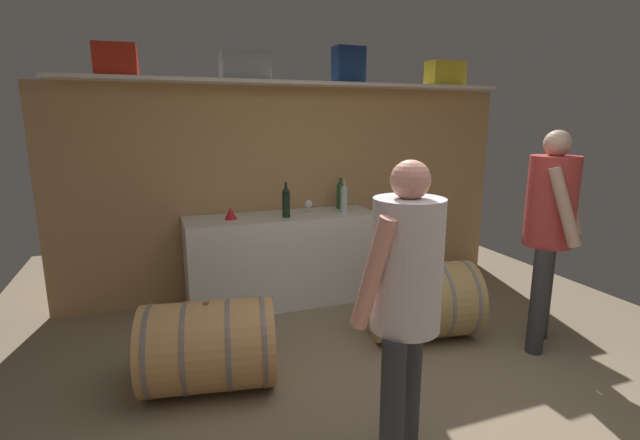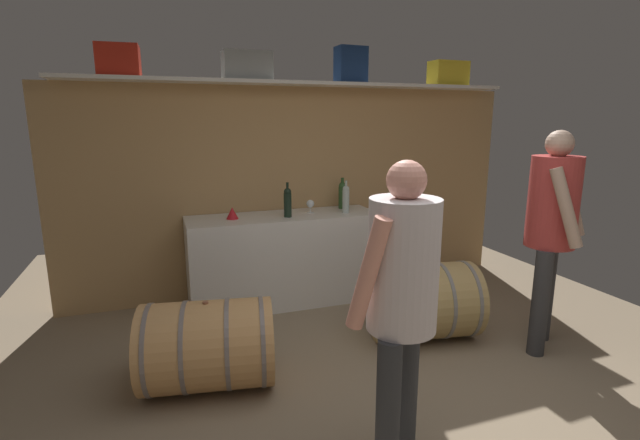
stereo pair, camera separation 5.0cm
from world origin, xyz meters
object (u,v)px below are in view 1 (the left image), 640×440
red_funnel (231,213)px  visitor_tasting (551,218)px  wine_barrel_near (423,300)px  toolcase_yellow (445,74)px  wine_barrel_far (209,346)px  winemaker_pouring (405,288)px  work_cabinet (283,259)px  wine_bottle_clear (344,198)px  toolcase_red (116,60)px  toolcase_navy (349,65)px  wine_bottle_dark (286,202)px  wine_glass (309,204)px  toolcase_grey (245,66)px  tasting_cup (422,261)px  wine_bottle_green (340,194)px

red_funnel → visitor_tasting: bearing=-36.2°
wine_barrel_near → toolcase_yellow: bearing=61.8°
wine_barrel_near → wine_barrel_far: bearing=-165.4°
wine_barrel_far → winemaker_pouring: bearing=-42.4°
work_cabinet → wine_bottle_clear: (0.60, -0.07, 0.57)m
toolcase_red → toolcase_navy: (2.09, 0.00, 0.04)m
toolcase_navy → work_cabinet: bearing=-168.2°
toolcase_navy → wine_bottle_dark: 1.49m
wine_bottle_clear → visitor_tasting: (1.04, -1.49, 0.03)m
wine_bottle_dark → wine_glass: 0.30m
wine_bottle_dark → visitor_tasting: (1.63, -1.47, 0.02)m
toolcase_grey → visitor_tasting: (1.91, -1.76, -1.19)m
toolcase_yellow → red_funnel: (-2.35, -0.19, -1.31)m
toolcase_red → toolcase_navy: 2.09m
work_cabinet → red_funnel: 0.68m
wine_bottle_dark → toolcase_yellow: bearing=8.7°
work_cabinet → red_funnel: size_ratio=16.48×
tasting_cup → visitor_tasting: 1.00m
wine_bottle_clear → red_funnel: bearing=176.2°
toolcase_red → wine_bottle_clear: toolcase_red is taller
toolcase_yellow → wine_bottle_green: size_ratio=1.26×
work_cabinet → wine_barrel_far: 1.55m
toolcase_navy → visitor_tasting: 2.33m
wine_bottle_green → wine_glass: (-0.38, -0.10, -0.06)m
toolcase_yellow → work_cabinet: toolcase_yellow is taller
toolcase_yellow → wine_bottle_clear: size_ratio=1.26×
wine_glass → red_funnel: size_ratio=1.15×
work_cabinet → toolcase_red: bearing=171.7°
wine_barrel_near → winemaker_pouring: 1.65m
wine_bottle_dark → wine_barrel_near: wine_bottle_dark is taller
toolcase_yellow → red_funnel: toolcase_yellow is taller
toolcase_grey → wine_bottle_clear: toolcase_grey is taller
toolcase_yellow → tasting_cup: toolcase_yellow is taller
toolcase_navy → work_cabinet: toolcase_navy is taller
wine_barrel_near → visitor_tasting: visitor_tasting is taller
toolcase_red → wine_barrel_near: (2.20, -1.31, -1.91)m
wine_bottle_green → work_cabinet: bearing=-167.7°
red_funnel → wine_bottle_clear: bearing=-3.8°
wine_bottle_green → wine_glass: bearing=-164.9°
wine_bottle_green → winemaker_pouring: 2.57m
toolcase_grey → wine_barrel_far: bearing=-113.6°
toolcase_red → tasting_cup: bearing=-28.4°
winemaker_pouring → visitor_tasting: visitor_tasting is taller
wine_glass → wine_bottle_dark: bearing=-153.9°
tasting_cup → winemaker_pouring: 1.53m
toolcase_red → wine_barrel_near: 3.19m
toolcase_grey → work_cabinet: bearing=-37.5°
toolcase_grey → wine_bottle_green: bearing=-4.7°
toolcase_navy → wine_bottle_green: size_ratio=1.10×
red_funnel → toolcase_grey: bearing=42.0°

